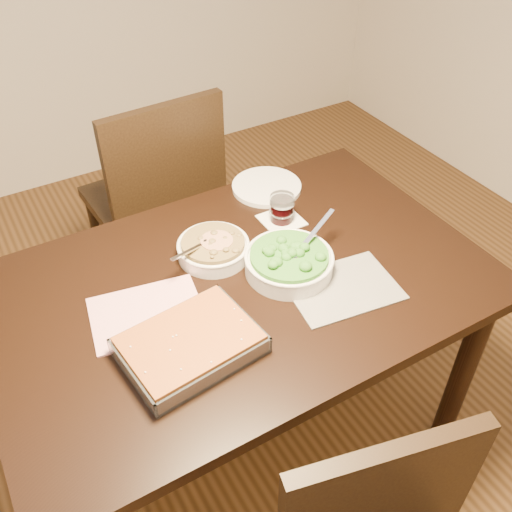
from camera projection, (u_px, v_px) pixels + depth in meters
ground at (244, 430)px, 2.10m from camera, size 4.00×4.00×0.00m
table at (241, 305)px, 1.67m from camera, size 1.40×0.90×0.75m
magazine_a at (147, 313)px, 1.51m from camera, size 0.32×0.26×0.01m
magazine_b at (342, 288)px, 1.58m from camera, size 0.32×0.25×0.01m
coaster at (281, 220)px, 1.82m from camera, size 0.12×0.12×0.00m
stew_bowl at (213, 248)px, 1.67m from camera, size 0.23×0.21×0.08m
broccoli_bowl at (289, 262)px, 1.62m from camera, size 0.28×0.26×0.10m
baking_dish at (190, 345)px, 1.39m from camera, size 0.35×0.27×0.06m
wine_tumbler at (282, 208)px, 1.79m from camera, size 0.08×0.08×0.09m
dinner_plate at (267, 187)px, 1.95m from camera, size 0.24×0.24×0.02m
chair_far at (158, 196)px, 2.27m from camera, size 0.49×0.49×0.99m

